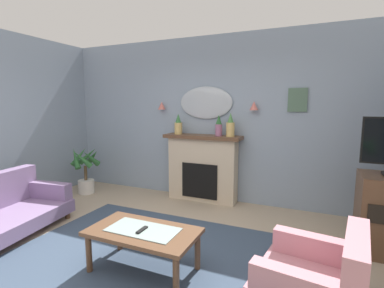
% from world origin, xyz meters
% --- Properties ---
extents(floor, '(6.99, 5.87, 0.10)m').
position_xyz_m(floor, '(0.00, 0.00, -0.05)').
color(floor, tan).
rests_on(floor, ground).
extents(wall_back, '(6.99, 0.10, 2.85)m').
position_xyz_m(wall_back, '(0.00, 2.48, 1.42)').
color(wall_back, '#8C9EB2').
rests_on(wall_back, ground).
extents(patterned_rug, '(3.20, 2.40, 0.01)m').
position_xyz_m(patterned_rug, '(0.00, 0.20, 0.01)').
color(patterned_rug, '#38475B').
rests_on(patterned_rug, ground).
extents(fireplace, '(1.36, 0.36, 1.16)m').
position_xyz_m(fireplace, '(-0.22, 2.26, 0.57)').
color(fireplace, beige).
rests_on(fireplace, ground).
extents(mantel_vase_left, '(0.14, 0.14, 0.36)m').
position_xyz_m(mantel_vase_left, '(-0.67, 2.23, 1.31)').
color(mantel_vase_left, tan).
rests_on(mantel_vase_left, fireplace).
extents(mantel_vase_centre, '(0.12, 0.12, 0.36)m').
position_xyz_m(mantel_vase_centre, '(0.08, 2.23, 1.33)').
color(mantel_vase_centre, '#9E6084').
rests_on(mantel_vase_centre, fireplace).
extents(mantel_vase_right, '(0.14, 0.14, 0.39)m').
position_xyz_m(mantel_vase_right, '(0.28, 2.23, 1.33)').
color(mantel_vase_right, tan).
rests_on(mantel_vase_right, fireplace).
extents(wall_mirror, '(0.96, 0.06, 0.56)m').
position_xyz_m(wall_mirror, '(-0.22, 2.40, 1.71)').
color(wall_mirror, '#B2BCC6').
extents(wall_sconce_left, '(0.14, 0.14, 0.14)m').
position_xyz_m(wall_sconce_left, '(-1.07, 2.35, 1.66)').
color(wall_sconce_left, '#D17066').
extents(wall_sconce_right, '(0.14, 0.14, 0.14)m').
position_xyz_m(wall_sconce_right, '(0.63, 2.35, 1.66)').
color(wall_sconce_right, '#D17066').
extents(framed_picture, '(0.28, 0.03, 0.36)m').
position_xyz_m(framed_picture, '(1.28, 2.41, 1.75)').
color(framed_picture, '#4C6B56').
extents(coffee_table, '(1.10, 0.60, 0.45)m').
position_xyz_m(coffee_table, '(0.03, 0.02, 0.38)').
color(coffee_table, brown).
rests_on(coffee_table, ground).
extents(tv_remote, '(0.04, 0.16, 0.02)m').
position_xyz_m(tv_remote, '(0.04, -0.01, 0.45)').
color(tv_remote, black).
rests_on(tv_remote, coffee_table).
extents(armchair_in_corner, '(0.92, 0.91, 0.71)m').
position_xyz_m(armchair_in_corner, '(1.64, 0.14, 0.31)').
color(armchair_in_corner, '#B77A84').
rests_on(armchair_in_corner, ground).
extents(potted_plant_tall_palm, '(0.54, 0.56, 0.90)m').
position_xyz_m(potted_plant_tall_palm, '(-2.40, 1.74, 0.45)').
color(potted_plant_tall_palm, silver).
rests_on(potted_plant_tall_palm, ground).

